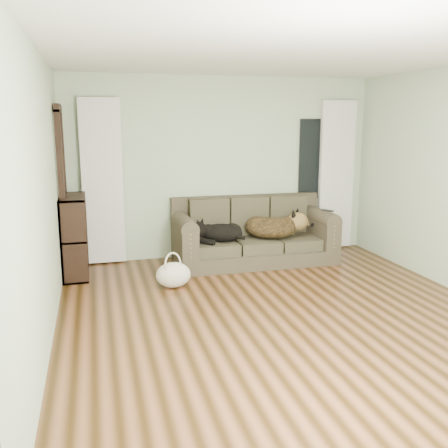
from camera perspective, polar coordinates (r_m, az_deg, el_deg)
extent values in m
plane|color=#301D09|center=(5.27, 6.63, -10.26)|extent=(5.00, 5.00, 0.00)
plane|color=white|center=(4.94, 7.37, 19.01)|extent=(5.00, 5.00, 0.00)
cube|color=#A4BA98|center=(7.31, -0.27, 6.45)|extent=(4.50, 0.04, 2.60)
cube|color=#A4BA98|center=(4.62, -20.00, 2.73)|extent=(0.04, 5.00, 2.60)
cube|color=silver|center=(7.02, -13.72, 4.67)|extent=(0.55, 0.08, 2.25)
cube|color=silver|center=(7.89, 12.71, 5.45)|extent=(0.55, 0.08, 2.25)
cube|color=black|center=(7.76, 10.30, 7.31)|extent=(0.50, 0.03, 1.20)
cube|color=black|center=(6.67, -17.91, 3.23)|extent=(0.07, 0.60, 2.10)
cube|color=black|center=(7.03, 3.48, -0.79)|extent=(2.22, 0.96, 0.91)
ellipsoid|color=black|center=(6.81, -0.60, -0.92)|extent=(0.70, 0.60, 0.25)
ellipsoid|color=black|center=(7.06, 5.67, -0.45)|extent=(0.90, 0.79, 0.33)
cube|color=black|center=(7.18, 11.77, 1.53)|extent=(0.12, 0.18, 0.02)
ellipsoid|color=beige|center=(6.05, -5.82, -5.74)|extent=(0.51, 0.45, 0.31)
cube|color=black|center=(6.68, -16.71, -1.48)|extent=(0.39, 0.85, 1.04)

